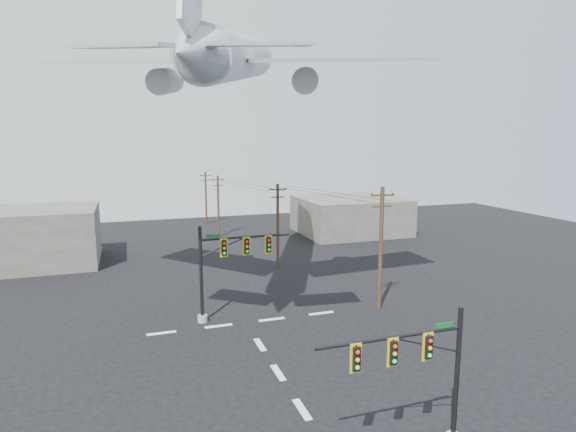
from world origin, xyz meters
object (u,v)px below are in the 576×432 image
object	(u,v)px
utility_pole_d	(206,197)
airliner	(235,58)
utility_pole_c	(218,205)
signal_mast_near	(425,374)
utility_pole_a	(381,246)
signal_mast_far	(224,267)
utility_pole_b	(278,224)

from	to	relation	value
utility_pole_d	airliner	bearing A→B (deg)	-75.54
utility_pole_c	airliner	distance (m)	30.32
signal_mast_near	utility_pole_a	xyz separation A→B (m)	(7.00, 16.23, 1.45)
signal_mast_far	utility_pole_c	xyz separation A→B (m)	(5.08, 30.02, 0.30)
signal_mast_near	utility_pole_d	distance (m)	58.10
signal_mast_far	utility_pole_a	size ratio (longest dim) A/B	0.74
utility_pole_b	utility_pole_d	size ratio (longest dim) A/B	1.07
utility_pole_a	utility_pole_b	size ratio (longest dim) A/B	1.11
utility_pole_d	utility_pole_a	bearing A→B (deg)	-61.23
signal_mast_near	signal_mast_far	size ratio (longest dim) A/B	0.97
utility_pole_b	utility_pole_c	xyz separation A→B (m)	(-3.02, 17.25, -0.21)
signal_mast_far	utility_pole_b	size ratio (longest dim) A/B	0.82
airliner	signal_mast_far	bearing A→B (deg)	176.16
utility_pole_c	utility_pole_d	xyz separation A→B (m)	(-0.05, 10.22, -0.10)
utility_pole_a	utility_pole_d	size ratio (longest dim) A/B	1.19
utility_pole_b	utility_pole_d	world-z (taller)	utility_pole_b
utility_pole_a	utility_pole_d	distance (m)	42.45
utility_pole_a	utility_pole_d	world-z (taller)	utility_pole_a
airliner	signal_mast_near	bearing A→B (deg)	-149.54
signal_mast_near	utility_pole_b	bearing A→B (deg)	84.21
signal_mast_far	utility_pole_c	world-z (taller)	utility_pole_c
utility_pole_b	airliner	xyz separation A→B (m)	(-6.17, -8.85, 14.90)
utility_pole_a	utility_pole_b	distance (m)	14.92
utility_pole_b	utility_pole_d	bearing A→B (deg)	105.11
utility_pole_a	utility_pole_d	xyz separation A→B (m)	(-6.97, 41.87, -0.81)
signal_mast_near	utility_pole_d	size ratio (longest dim) A/B	0.85
signal_mast_far	utility_pole_d	size ratio (longest dim) A/B	0.88
signal_mast_far	utility_pole_a	xyz separation A→B (m)	(12.00, -1.62, 1.01)
signal_mast_far	airliner	distance (m)	16.01
utility_pole_a	utility_pole_c	bearing A→B (deg)	106.68
airliner	utility_pole_c	bearing A→B (deg)	15.59
utility_pole_b	utility_pole_d	distance (m)	27.65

